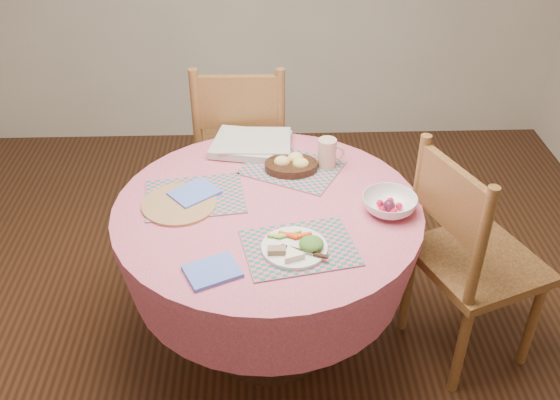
{
  "coord_description": "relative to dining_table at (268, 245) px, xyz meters",
  "views": [
    {
      "loc": [
        -0.02,
        -2.04,
        2.18
      ],
      "look_at": [
        0.05,
        0.0,
        0.78
      ],
      "focal_mm": 40.0,
      "sensor_mm": 36.0,
      "label": 1
    }
  ],
  "objects": [
    {
      "name": "latte_mug",
      "position": [
        0.27,
        0.29,
        0.27
      ],
      "size": [
        0.12,
        0.08,
        0.13
      ],
      "color": "#C9A98A",
      "rests_on": "placemat_back"
    },
    {
      "name": "wicker_trivet",
      "position": [
        -0.35,
        0.02,
        0.2
      ],
      "size": [
        0.3,
        0.3,
        0.01
      ],
      "primitive_type": "cylinder",
      "color": "olive",
      "rests_on": "dining_table"
    },
    {
      "name": "napkin_far",
      "position": [
        -0.3,
        0.08,
        0.21
      ],
      "size": [
        0.23,
        0.22,
        0.01
      ],
      "primitive_type": "cube",
      "rotation": [
        0.0,
        0.0,
        0.68
      ],
      "color": "#556FDB",
      "rests_on": "placemat_left"
    },
    {
      "name": "bread_bowl",
      "position": [
        0.11,
        0.27,
        0.23
      ],
      "size": [
        0.23,
        0.23,
        0.08
      ],
      "color": "black",
      "rests_on": "placemat_back"
    },
    {
      "name": "napkin_near",
      "position": [
        -0.2,
        -0.4,
        0.2
      ],
      "size": [
        0.22,
        0.2,
        0.01
      ],
      "primitive_type": "cube",
      "rotation": [
        0.0,
        0.0,
        0.43
      ],
      "color": "#556FDB",
      "rests_on": "dining_table"
    },
    {
      "name": "chair_right",
      "position": [
        0.82,
        -0.09,
        -0.01
      ],
      "size": [
        0.6,
        0.62,
        1.04
      ],
      "rotation": [
        0.0,
        0.0,
        1.95
      ],
      "color": "brown",
      "rests_on": "ground"
    },
    {
      "name": "chair_back",
      "position": [
        -0.12,
        0.81,
        -0.0
      ],
      "size": [
        0.5,
        0.48,
        1.06
      ],
      "rotation": [
        0.0,
        0.0,
        3.12
      ],
      "color": "brown",
      "rests_on": "ground"
    },
    {
      "name": "newspaper_stack",
      "position": [
        -0.06,
        0.46,
        0.22
      ],
      "size": [
        0.39,
        0.33,
        0.04
      ],
      "rotation": [
        0.0,
        0.0,
        -0.21
      ],
      "color": "silver",
      "rests_on": "dining_table"
    },
    {
      "name": "fruit_bowl",
      "position": [
        0.48,
        -0.05,
        0.23
      ],
      "size": [
        0.22,
        0.22,
        0.07
      ],
      "rotation": [
        0.0,
        0.0,
        0.0
      ],
      "color": "white",
      "rests_on": "dining_table"
    },
    {
      "name": "ground",
      "position": [
        0.0,
        0.0,
        -0.56
      ],
      "size": [
        4.0,
        4.0,
        0.0
      ],
      "primitive_type": "plane",
      "color": "#331C0F",
      "rests_on": "ground"
    },
    {
      "name": "placemat_front",
      "position": [
        0.11,
        -0.27,
        0.2
      ],
      "size": [
        0.45,
        0.37,
        0.01
      ],
      "primitive_type": "cube",
      "rotation": [
        0.0,
        0.0,
        0.2
      ],
      "color": "#136E6D",
      "rests_on": "dining_table"
    },
    {
      "name": "placemat_back",
      "position": [
        0.11,
        0.29,
        0.2
      ],
      "size": [
        0.49,
        0.45,
        0.01
      ],
      "primitive_type": "cube",
      "rotation": [
        0.0,
        0.0,
        -0.49
      ],
      "color": "#136E6D",
      "rests_on": "dining_table"
    },
    {
      "name": "dining_table",
      "position": [
        0.0,
        0.0,
        0.0
      ],
      "size": [
        1.24,
        1.24,
        0.75
      ],
      "color": "#D86470",
      "rests_on": "ground"
    },
    {
      "name": "placemat_left",
      "position": [
        -0.29,
        0.08,
        0.2
      ],
      "size": [
        0.44,
        0.35,
        0.01
      ],
      "primitive_type": "cube",
      "rotation": [
        0.0,
        0.0,
        0.14
      ],
      "color": "#136E6D",
      "rests_on": "dining_table"
    },
    {
      "name": "dinner_plate",
      "position": [
        0.1,
        -0.29,
        0.22
      ],
      "size": [
        0.24,
        0.24,
        0.05
      ],
      "rotation": [
        0.0,
        0.0,
        0.0
      ],
      "color": "white",
      "rests_on": "placemat_front"
    }
  ]
}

